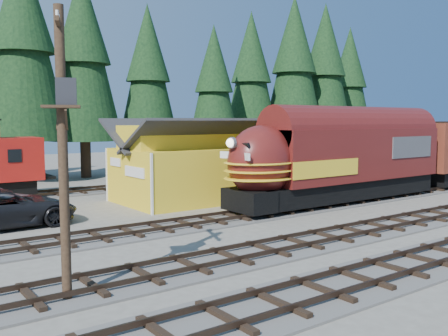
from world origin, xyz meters
TOP-DOWN VIEW (x-y plane):
  - ground at (0.00, 0.00)m, footprint 120.00×120.00m
  - track_siding at (10.00, 4.00)m, footprint 68.00×3.20m
  - track_spur at (-10.00, 18.00)m, footprint 32.00×3.20m
  - depot at (-0.00, 10.50)m, footprint 12.80×7.00m
  - conifer_backdrop at (5.41, 25.15)m, footprint 80.54×21.95m
  - locomotive at (4.68, 4.00)m, footprint 16.78×3.34m
  - utility_pole at (-14.09, -2.54)m, footprint 1.31×1.93m
  - pickup_truck_a at (-13.24, 8.86)m, footprint 6.86×3.35m

SIDE VIEW (x-z plane):
  - ground at x=0.00m, z-range 0.00..0.00m
  - track_siding at x=10.00m, z-range -0.11..0.22m
  - track_spur at x=-10.00m, z-range -0.11..0.22m
  - pickup_truck_a at x=-13.24m, z-range 0.00..1.88m
  - locomotive at x=4.68m, z-range 0.37..4.93m
  - depot at x=0.00m, z-range 0.31..5.61m
  - utility_pole at x=-14.09m, z-range 0.59..8.89m
  - conifer_backdrop at x=5.41m, z-range 1.87..18.92m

